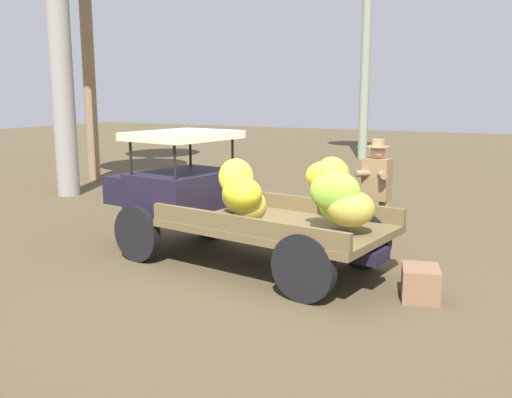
{
  "coord_description": "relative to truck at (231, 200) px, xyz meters",
  "views": [
    {
      "loc": [
        -3.3,
        6.6,
        2.42
      ],
      "look_at": [
        0.24,
        -0.18,
        0.97
      ],
      "focal_mm": 39.37,
      "sensor_mm": 36.0,
      "label": 1
    }
  ],
  "objects": [
    {
      "name": "wooden_crate",
      "position": [
        -2.74,
        0.26,
        -0.71
      ],
      "size": [
        0.55,
        0.62,
        0.39
      ],
      "primitive_type": "cube",
      "rotation": [
        0.0,
        0.0,
        1.83
      ],
      "color": "#845F43",
      "rests_on": "ground"
    },
    {
      "name": "farmer",
      "position": [
        -1.71,
        -1.38,
        0.08
      ],
      "size": [
        0.52,
        0.48,
        1.75
      ],
      "rotation": [
        0.0,
        0.0,
        1.42
      ],
      "color": "#916E4E",
      "rests_on": "ground"
    },
    {
      "name": "truck",
      "position": [
        0.0,
        0.0,
        0.0
      ],
      "size": [
        4.6,
        2.24,
        1.85
      ],
      "rotation": [
        0.0,
        0.0,
        -0.14
      ],
      "color": "black",
      "rests_on": "ground"
    },
    {
      "name": "ground_plane",
      "position": [
        -0.65,
        0.21,
        -0.91
      ],
      "size": [
        60.0,
        60.0,
        0.0
      ],
      "primitive_type": "plane",
      "color": "brown"
    }
  ]
}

